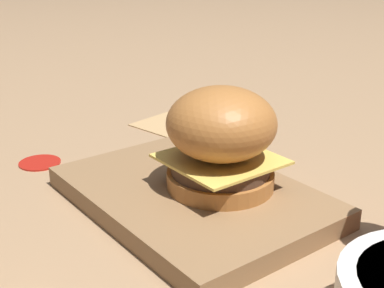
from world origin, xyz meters
name	(u,v)px	position (x,y,z in m)	size (l,w,h in m)	color
ground_plane	(227,202)	(0.00, 0.00, 0.00)	(6.00, 6.00, 0.00)	#9E7A56
serving_board	(192,196)	(0.02, 0.04, 0.01)	(0.29, 0.21, 0.02)	olive
burger	(222,139)	(0.00, 0.01, 0.08)	(0.12, 0.12, 0.11)	#AD6B33
ketchup_puddle	(40,162)	(0.23, 0.12, 0.00)	(0.05, 0.05, 0.00)	#B21E14
parchment_square	(197,123)	(0.23, -0.14, 0.00)	(0.18, 0.18, 0.00)	tan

